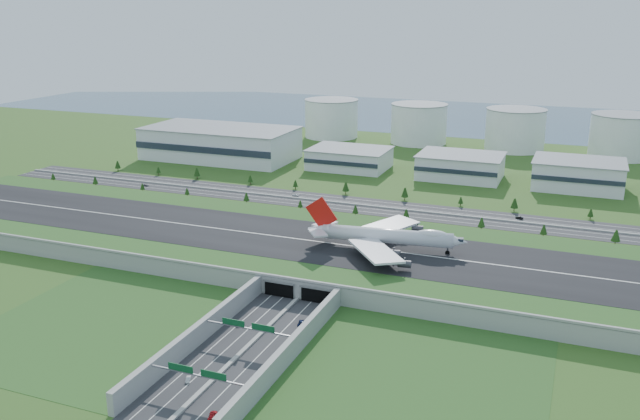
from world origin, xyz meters
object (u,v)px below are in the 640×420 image
(car_3, at_px, (213,416))
(car_4, at_px, (146,185))
(boeing_747, at_px, (386,236))
(fuel_tank_a, at_px, (331,119))
(car_5, at_px, (519,218))
(car_1, at_px, (188,379))
(car_2, at_px, (302,323))
(car_0, at_px, (239,324))
(car_7, at_px, (296,195))

(car_3, height_order, car_4, car_3)
(boeing_747, bearing_deg, fuel_tank_a, 107.65)
(car_3, distance_m, car_5, 249.78)
(boeing_747, bearing_deg, car_3, -102.31)
(car_1, relative_size, car_2, 0.69)
(fuel_tank_a, xyz_separation_m, car_3, (130.77, -449.46, -16.53))
(car_0, bearing_deg, car_7, 103.65)
(boeing_747, relative_size, car_4, 18.11)
(fuel_tank_a, distance_m, car_2, 404.14)
(car_5, bearing_deg, car_4, -62.86)
(boeing_747, bearing_deg, car_0, -119.78)
(car_4, bearing_deg, car_7, -84.76)
(boeing_747, bearing_deg, car_5, 54.82)
(car_0, bearing_deg, car_5, 61.33)
(boeing_747, relative_size, car_3, 13.26)
(boeing_747, distance_m, car_0, 91.50)
(boeing_747, height_order, car_0, boeing_747)
(car_3, relative_size, car_7, 1.17)
(boeing_747, relative_size, car_7, 15.50)
(fuel_tank_a, distance_m, car_1, 448.57)
(car_0, distance_m, car_1, 42.80)
(fuel_tank_a, xyz_separation_m, car_4, (-53.52, -223.91, -16.65))
(car_0, relative_size, car_7, 0.77)
(fuel_tank_a, relative_size, car_1, 12.46)
(car_2, bearing_deg, boeing_747, -112.21)
(fuel_tank_a, xyz_separation_m, car_7, (53.58, -209.55, -16.65))
(car_2, distance_m, car_4, 243.04)
(car_0, bearing_deg, car_3, -72.35)
(car_5, bearing_deg, fuel_tank_a, -113.22)
(car_2, height_order, car_7, car_2)
(fuel_tank_a, distance_m, car_3, 468.39)
(car_0, xyz_separation_m, car_7, (-55.04, 181.74, 0.07))
(car_2, height_order, car_5, car_2)
(car_3, height_order, car_5, car_3)
(car_4, relative_size, car_5, 0.96)
(car_3, bearing_deg, car_7, -91.66)
(boeing_747, distance_m, car_3, 142.93)
(fuel_tank_a, bearing_deg, car_2, -71.04)
(boeing_747, xyz_separation_m, car_5, (52.60, 99.45, -13.92))
(car_1, height_order, car_3, car_3)
(car_2, distance_m, car_5, 185.25)
(car_2, xyz_separation_m, car_5, (64.61, 173.62, -0.08))
(car_0, height_order, car_3, car_3)
(car_1, height_order, car_2, car_2)
(boeing_747, distance_m, car_2, 76.39)
(car_4, distance_m, car_5, 249.78)
(car_3, relative_size, car_5, 1.31)
(car_5, xyz_separation_m, car_7, (-142.20, -1.26, -0.01))
(car_1, distance_m, car_4, 267.68)
(boeing_747, bearing_deg, car_1, -110.98)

